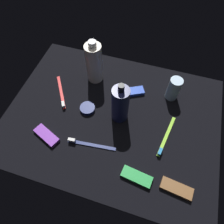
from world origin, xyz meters
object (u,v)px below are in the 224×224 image
at_px(lotion_bottle, 120,104).
at_px(toothbrush_navy, 89,144).
at_px(bodywash_bottle, 94,63).
at_px(cream_tin_left, 87,109).
at_px(toothbrush_lime, 166,138).
at_px(snack_bar_green, 137,177).
at_px(toothbrush_red, 61,94).
at_px(snack_bar_brown, 176,188).
at_px(snack_bar_blue, 132,92).
at_px(snack_bar_purple, 47,135).
at_px(deodorant_stick, 174,89).

bearing_deg(lotion_bottle, toothbrush_navy, 64.20).
xyz_separation_m(bodywash_bottle, cream_tin_left, (-0.03, 0.17, -0.08)).
xyz_separation_m(toothbrush_navy, toothbrush_lime, (-0.27, -0.11, 0.00)).
height_order(toothbrush_navy, snack_bar_green, toothbrush_navy).
height_order(lotion_bottle, toothbrush_red, lotion_bottle).
height_order(bodywash_bottle, snack_bar_brown, bodywash_bottle).
bearing_deg(snack_bar_green, bodywash_bottle, -45.83).
distance_m(lotion_bottle, bodywash_bottle, 0.23).
bearing_deg(toothbrush_red, snack_bar_blue, -161.15).
bearing_deg(snack_bar_purple, snack_bar_green, -164.99).
height_order(lotion_bottle, toothbrush_lime, lotion_bottle).
bearing_deg(snack_bar_green, toothbrush_red, -24.85).
height_order(toothbrush_red, snack_bar_blue, toothbrush_red).
bearing_deg(toothbrush_red, lotion_bottle, 173.69).
relative_size(lotion_bottle, snack_bar_green, 1.86).
distance_m(toothbrush_navy, snack_bar_brown, 0.33).
height_order(snack_bar_green, cream_tin_left, same).
xyz_separation_m(snack_bar_green, snack_bar_brown, (-0.13, -0.00, 0.00)).
bearing_deg(bodywash_bottle, snack_bar_green, 126.82).
distance_m(toothbrush_lime, toothbrush_red, 0.46).
distance_m(snack_bar_blue, snack_bar_brown, 0.42).
bearing_deg(deodorant_stick, toothbrush_red, 16.03).
bearing_deg(snack_bar_brown, snack_bar_green, 7.73).
height_order(toothbrush_red, snack_bar_green, toothbrush_red).
relative_size(toothbrush_navy, snack_bar_purple, 1.73).
height_order(snack_bar_blue, snack_bar_green, same).
distance_m(snack_bar_blue, snack_bar_green, 0.36).
height_order(bodywash_bottle, snack_bar_green, bodywash_bottle).
relative_size(toothbrush_red, snack_bar_purple, 1.51).
bearing_deg(toothbrush_lime, bodywash_bottle, -30.23).
relative_size(bodywash_bottle, deodorant_stick, 1.94).
bearing_deg(deodorant_stick, toothbrush_lime, 93.20).
bearing_deg(bodywash_bottle, lotion_bottle, 134.75).
relative_size(deodorant_stick, cream_tin_left, 1.71).
relative_size(snack_bar_green, cream_tin_left, 1.71).
height_order(toothbrush_red, snack_bar_brown, toothbrush_red).
height_order(bodywash_bottle, snack_bar_blue, bodywash_bottle).
xyz_separation_m(toothbrush_navy, snack_bar_brown, (-0.33, 0.06, 0.00)).
height_order(deodorant_stick, snack_bar_brown, deodorant_stick).
relative_size(lotion_bottle, deodorant_stick, 1.86).
height_order(toothbrush_lime, snack_bar_green, toothbrush_lime).
height_order(lotion_bottle, deodorant_stick, lotion_bottle).
bearing_deg(bodywash_bottle, cream_tin_left, 98.71).
height_order(toothbrush_lime, snack_bar_blue, toothbrush_lime).
distance_m(snack_bar_purple, snack_bar_brown, 0.49).
height_order(lotion_bottle, snack_bar_purple, lotion_bottle).
bearing_deg(toothbrush_lime, toothbrush_navy, 22.21).
xyz_separation_m(toothbrush_lime, cream_tin_left, (0.33, -0.03, 0.00)).
distance_m(toothbrush_red, cream_tin_left, 0.14).
relative_size(snack_bar_purple, snack_bar_brown, 1.00).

